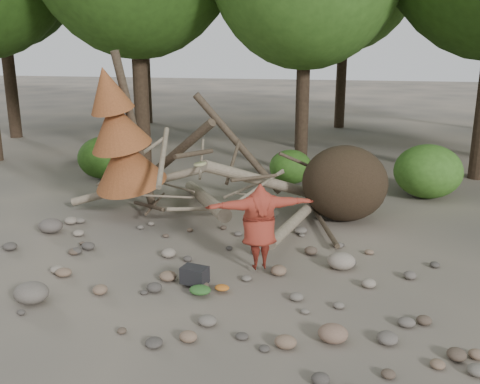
# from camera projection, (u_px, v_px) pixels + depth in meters

# --- Properties ---
(ground) EXTENTS (120.00, 120.00, 0.00)m
(ground) POSITION_uv_depth(u_px,v_px,m) (203.00, 279.00, 10.53)
(ground) COLOR #514C44
(ground) RESTS_ON ground
(deadfall_pile) EXTENTS (8.55, 5.24, 3.30)m
(deadfall_pile) POSITION_uv_depth(u_px,v_px,m) (322.00, 184.00, 13.87)
(deadfall_pile) COLOR #332619
(deadfall_pile) RESTS_ON ground
(dead_conifer) EXTENTS (2.06, 2.16, 4.35)m
(dead_conifer) POSITION_uv_depth(u_px,v_px,m) (121.00, 139.00, 13.76)
(dead_conifer) COLOR #4C3F30
(dead_conifer) RESTS_ON ground
(bush_left) EXTENTS (1.80, 1.80, 1.44)m
(bush_left) POSITION_uv_depth(u_px,v_px,m) (105.00, 158.00, 18.21)
(bush_left) COLOR #274E14
(bush_left) RESTS_ON ground
(bush_mid) EXTENTS (1.40, 1.40, 1.12)m
(bush_mid) POSITION_uv_depth(u_px,v_px,m) (291.00, 167.00, 17.57)
(bush_mid) COLOR #34631C
(bush_mid) RESTS_ON ground
(bush_right) EXTENTS (2.00, 2.00, 1.60)m
(bush_right) POSITION_uv_depth(u_px,v_px,m) (428.00, 171.00, 15.92)
(bush_right) COLOR #407524
(bush_right) RESTS_ON ground
(frisbee_thrower) EXTENTS (2.45, 1.39, 2.17)m
(frisbee_thrower) POSITION_uv_depth(u_px,v_px,m) (259.00, 226.00, 10.65)
(frisbee_thrower) COLOR maroon
(frisbee_thrower) RESTS_ON ground
(backpack) EXTENTS (0.55, 0.42, 0.33)m
(backpack) POSITION_uv_depth(u_px,v_px,m) (195.00, 278.00, 10.19)
(backpack) COLOR black
(backpack) RESTS_ON ground
(cloth_green) EXTENTS (0.40, 0.34, 0.15)m
(cloth_green) POSITION_uv_depth(u_px,v_px,m) (200.00, 292.00, 9.80)
(cloth_green) COLOR #2B5A24
(cloth_green) RESTS_ON ground
(cloth_orange) EXTENTS (0.28, 0.23, 0.10)m
(cloth_orange) POSITION_uv_depth(u_px,v_px,m) (222.00, 290.00, 9.95)
(cloth_orange) COLOR #B2601E
(cloth_orange) RESTS_ON ground
(boulder_front_left) EXTENTS (0.63, 0.56, 0.38)m
(boulder_front_left) POSITION_uv_depth(u_px,v_px,m) (31.00, 293.00, 9.54)
(boulder_front_left) COLOR #645C53
(boulder_front_left) RESTS_ON ground
(boulder_front_right) EXTENTS (0.47, 0.42, 0.28)m
(boulder_front_right) POSITION_uv_depth(u_px,v_px,m) (333.00, 333.00, 8.29)
(boulder_front_right) COLOR #7E614F
(boulder_front_right) RESTS_ON ground
(boulder_mid_right) EXTENTS (0.57, 0.52, 0.34)m
(boulder_mid_right) POSITION_uv_depth(u_px,v_px,m) (341.00, 261.00, 10.97)
(boulder_mid_right) COLOR gray
(boulder_mid_right) RESTS_ON ground
(boulder_mid_left) EXTENTS (0.59, 0.53, 0.35)m
(boulder_mid_left) POSITION_uv_depth(u_px,v_px,m) (51.00, 226.00, 13.07)
(boulder_mid_left) COLOR #5A524C
(boulder_mid_left) RESTS_ON ground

